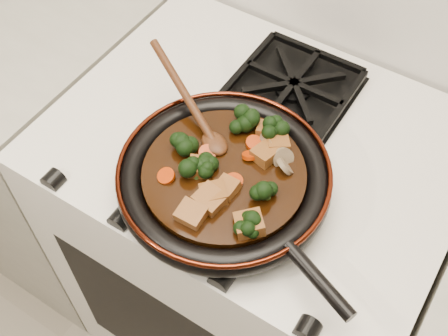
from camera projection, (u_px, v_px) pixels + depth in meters
The scene contains 33 objects.
stove at pixel (249, 251), 1.41m from camera, with size 0.76×0.60×0.90m, color silver.
burner_grate_front at pixel (216, 185), 0.97m from camera, with size 0.23×0.23×0.03m, color black, non-canonical shape.
burner_grate_back at pixel (293, 87), 1.11m from camera, with size 0.23×0.23×0.03m, color black, non-canonical shape.
skillet at pixel (225, 178), 0.94m from camera, with size 0.47×0.36×0.05m.
braising_sauce at pixel (224, 175), 0.93m from camera, with size 0.27×0.27×0.02m, color black.
tofu_cube_0 at pixel (265, 154), 0.94m from camera, with size 0.04×0.04×0.02m, color brown.
tofu_cube_1 at pixel (267, 130), 0.97m from camera, with size 0.03×0.03×0.02m, color brown.
tofu_cube_2 at pixel (210, 200), 0.88m from camera, with size 0.04×0.04×0.02m, color brown.
tofu_cube_3 at pixel (191, 214), 0.87m from camera, with size 0.04×0.04×0.02m, color brown.
tofu_cube_4 at pixel (200, 167), 0.92m from camera, with size 0.04×0.04×0.02m, color brown.
tofu_cube_5 at pixel (213, 194), 0.89m from camera, with size 0.04×0.04×0.02m, color brown.
tofu_cube_6 at pixel (249, 224), 0.86m from camera, with size 0.04×0.04×0.02m, color brown.
tofu_cube_7 at pixel (227, 188), 0.90m from camera, with size 0.04×0.03×0.02m, color brown.
tofu_cube_8 at pixel (277, 142), 0.95m from camera, with size 0.04×0.04×0.02m, color brown.
broccoli_floret_0 at pixel (197, 172), 0.91m from camera, with size 0.06×0.06×0.05m, color black, non-canonical shape.
broccoli_floret_1 at pixel (274, 131), 0.96m from camera, with size 0.06×0.06×0.05m, color black, non-canonical shape.
broccoli_floret_2 at pixel (240, 124), 0.98m from camera, with size 0.06×0.06×0.05m, color black, non-canonical shape.
broccoli_floret_3 at pixel (249, 225), 0.86m from camera, with size 0.06×0.06×0.05m, color black, non-canonical shape.
broccoli_floret_4 at pixel (183, 146), 0.95m from camera, with size 0.06×0.06×0.05m, color black, non-canonical shape.
broccoli_floret_5 at pixel (267, 193), 0.89m from camera, with size 0.06×0.06×0.06m, color black, non-canonical shape.
broccoli_floret_6 at pixel (203, 166), 0.92m from camera, with size 0.06×0.06×0.05m, color black, non-canonical shape.
broccoli_floret_7 at pixel (246, 119), 0.98m from camera, with size 0.06×0.06×0.06m, color black, non-canonical shape.
carrot_coin_0 at pixel (248, 224), 0.86m from camera, with size 0.03×0.03×0.01m, color #AC2C04.
carrot_coin_1 at pixel (207, 153), 0.94m from camera, with size 0.03×0.03×0.01m, color #AC2C04.
carrot_coin_2 at pixel (250, 155), 0.94m from camera, with size 0.03×0.03×0.01m, color #AC2C04.
carrot_coin_3 at pixel (254, 143), 0.96m from camera, with size 0.03×0.03×0.01m, color #AC2C04.
carrot_coin_4 at pixel (166, 176), 0.92m from camera, with size 0.03×0.03×0.01m, color #AC2C04.
carrot_coin_5 at pixel (234, 181), 0.91m from camera, with size 0.03×0.03×0.01m, color #AC2C04.
mushroom_slice_0 at pixel (275, 145), 0.95m from camera, with size 0.03×0.03×0.01m, color #7D6648.
mushroom_slice_1 at pixel (283, 158), 0.93m from camera, with size 0.04×0.04×0.01m, color #7D6648.
mushroom_slice_2 at pixel (285, 166), 0.93m from camera, with size 0.03×0.03×0.01m, color #7D6648.
mushroom_slice_3 at pixel (269, 138), 0.96m from camera, with size 0.03×0.03×0.01m, color #7D6648.
wooden_spoon at pixel (197, 114), 0.97m from camera, with size 0.14×0.09×0.22m.
Camera 1 is at (0.31, 1.09, 1.71)m, focal length 45.00 mm.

